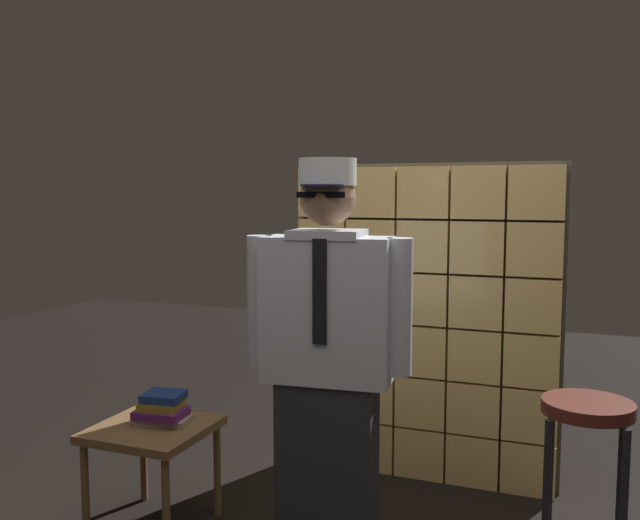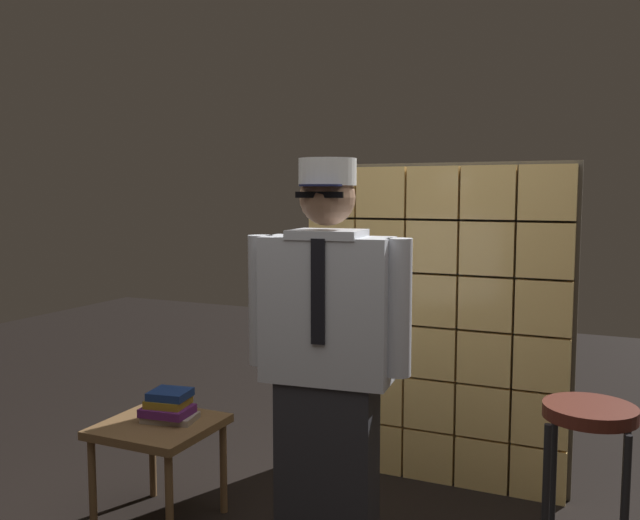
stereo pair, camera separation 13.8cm
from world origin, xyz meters
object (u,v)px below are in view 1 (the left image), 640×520
Objects in this scene: side_table at (153,439)px; book_stack at (162,409)px; standing_person at (327,364)px; bar_stool at (586,454)px.

book_stack reaches higher than side_table.
standing_person is 0.96m from book_stack.
bar_stool is 1.57× the size of side_table.
book_stack is (-0.89, 0.12, -0.34)m from standing_person.
book_stack is at bearing 166.32° from standing_person.
standing_person is 2.13× the size of bar_stool.
side_table is (-0.92, 0.08, -0.47)m from standing_person.
standing_person is at bearing -170.58° from bar_stool.
book_stack is at bearing 60.09° from side_table.
standing_person is 1.05m from bar_stool.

